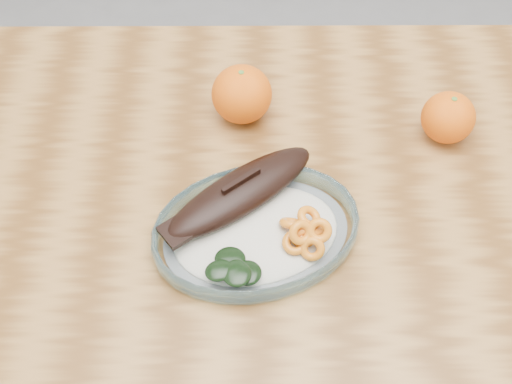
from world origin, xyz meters
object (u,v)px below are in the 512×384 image
at_px(orange_left, 242,94).
at_px(orange_right, 448,118).
at_px(dining_table, 328,253).
at_px(plated_meal, 255,228).

xyz_separation_m(orange_left, orange_right, (0.30, -0.04, -0.01)).
bearing_deg(dining_table, orange_right, 39.72).
bearing_deg(orange_left, plated_meal, -84.98).
height_order(orange_left, orange_right, orange_left).
distance_m(plated_meal, orange_right, 0.33).
bearing_deg(plated_meal, dining_table, 2.48).
distance_m(plated_meal, orange_left, 0.22).
distance_m(dining_table, orange_right, 0.26).
bearing_deg(plated_meal, orange_left, 80.04).
bearing_deg(orange_right, plated_meal, -147.67).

